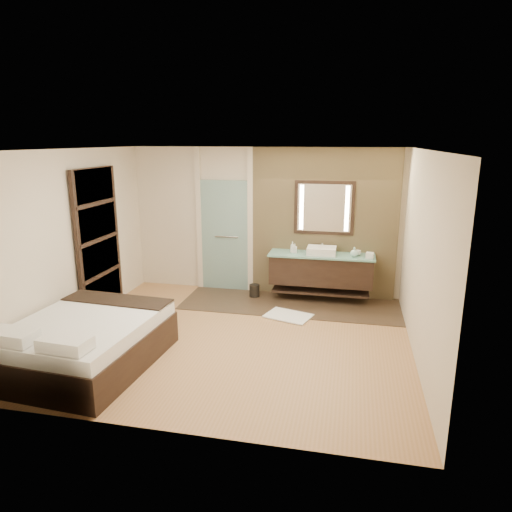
% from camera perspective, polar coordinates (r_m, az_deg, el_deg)
% --- Properties ---
extents(floor, '(5.00, 5.00, 0.00)m').
position_cam_1_polar(floor, '(6.78, -2.72, -10.30)').
color(floor, '#A87646').
rests_on(floor, ground).
extents(tile_strip, '(3.80, 1.30, 0.01)m').
position_cam_1_polar(tile_strip, '(8.12, 4.28, -6.00)').
color(tile_strip, '#392D1F').
rests_on(tile_strip, floor).
extents(stone_wall, '(2.60, 0.08, 2.70)m').
position_cam_1_polar(stone_wall, '(8.31, 8.46, 3.97)').
color(stone_wall, tan).
rests_on(stone_wall, floor).
extents(vanity, '(1.85, 0.55, 0.88)m').
position_cam_1_polar(vanity, '(8.20, 8.13, -1.68)').
color(vanity, black).
rests_on(vanity, stone_wall).
extents(mirror_unit, '(1.06, 0.04, 0.96)m').
position_cam_1_polar(mirror_unit, '(8.21, 8.51, 5.97)').
color(mirror_unit, black).
rests_on(mirror_unit, stone_wall).
extents(frosted_door, '(1.10, 0.12, 2.70)m').
position_cam_1_polar(frosted_door, '(8.65, -3.93, 3.11)').
color(frosted_door, '#BDEFE9').
rests_on(frosted_door, floor).
extents(shoji_partition, '(0.06, 1.20, 2.40)m').
position_cam_1_polar(shoji_partition, '(7.85, -19.07, 1.69)').
color(shoji_partition, black).
rests_on(shoji_partition, floor).
extents(bed, '(1.73, 2.10, 0.77)m').
position_cam_1_polar(bed, '(6.31, -20.47, -10.04)').
color(bed, black).
rests_on(bed, floor).
extents(bath_mat, '(0.84, 0.69, 0.02)m').
position_cam_1_polar(bath_mat, '(7.57, 4.06, -7.46)').
color(bath_mat, white).
rests_on(bath_mat, floor).
extents(waste_bin, '(0.23, 0.23, 0.24)m').
position_cam_1_polar(waste_bin, '(8.43, -0.20, -4.38)').
color(waste_bin, black).
rests_on(waste_bin, floor).
extents(tissue_box, '(0.14, 0.14, 0.10)m').
position_cam_1_polar(tissue_box, '(7.98, 14.02, 0.07)').
color(tissue_box, white).
rests_on(tissue_box, vanity).
extents(soap_bottle_a, '(0.10, 0.10, 0.20)m').
position_cam_1_polar(soap_bottle_a, '(8.14, 4.57, 1.10)').
color(soap_bottle_a, silver).
rests_on(soap_bottle_a, vanity).
extents(soap_bottle_b, '(0.08, 0.08, 0.16)m').
position_cam_1_polar(soap_bottle_b, '(8.14, 4.86, 0.96)').
color(soap_bottle_b, '#B2B2B2').
rests_on(soap_bottle_b, vanity).
extents(soap_bottle_c, '(0.13, 0.13, 0.17)m').
position_cam_1_polar(soap_bottle_c, '(8.03, 12.17, 0.51)').
color(soap_bottle_c, '#ABD7CF').
rests_on(soap_bottle_c, vanity).
extents(cup, '(0.13, 0.13, 0.09)m').
position_cam_1_polar(cup, '(8.16, 12.61, 0.40)').
color(cup, white).
rests_on(cup, vanity).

